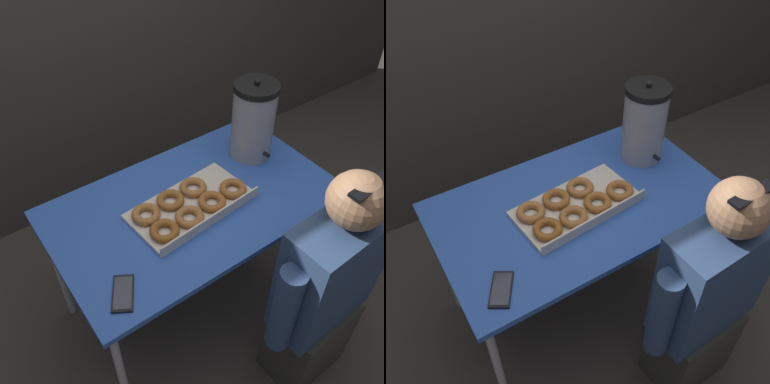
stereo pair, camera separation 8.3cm
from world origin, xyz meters
The scene contains 6 objects.
ground_plane centered at (0.00, 0.00, 0.00)m, with size 12.00×12.00×0.00m, color #3D3833.
folding_table centered at (0.00, 0.00, 0.70)m, with size 1.23×0.73×0.75m.
donut_box centered at (-0.04, -0.03, 0.78)m, with size 0.55×0.32×0.05m.
coffee_urn centered at (0.42, 0.12, 0.94)m, with size 0.20×0.23×0.40m.
cell_phone centered at (-0.47, -0.23, 0.76)m, with size 0.14×0.17×0.01m.
person_seated centered at (0.22, -0.58, 0.56)m, with size 0.59×0.25×1.19m.
Camera 2 is at (-0.69, -1.10, 2.04)m, focal length 40.00 mm.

